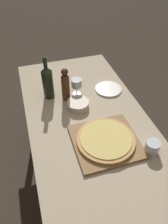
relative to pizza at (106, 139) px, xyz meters
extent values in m
plane|color=#382D23|center=(-0.04, 0.23, -0.78)|extent=(12.00, 12.00, 0.00)
cube|color=tan|center=(-0.04, 0.23, -0.04)|extent=(0.82, 1.66, 0.03)
cylinder|color=brown|center=(-0.39, 1.00, -0.42)|extent=(0.06, 0.06, 0.72)
cylinder|color=brown|center=(0.31, 1.00, -0.42)|extent=(0.06, 0.06, 0.72)
cube|color=olive|center=(0.00, 0.00, -0.02)|extent=(0.40, 0.38, 0.02)
cylinder|color=tan|center=(0.00, 0.00, 0.00)|extent=(0.36, 0.36, 0.02)
cylinder|color=#E0C66B|center=(0.00, 0.00, 0.01)|extent=(0.32, 0.32, 0.01)
cylinder|color=black|center=(-0.25, 0.55, 0.08)|extent=(0.08, 0.08, 0.22)
cone|color=black|center=(-0.25, 0.55, 0.21)|extent=(0.08, 0.08, 0.04)
cylinder|color=black|center=(-0.25, 0.55, 0.27)|extent=(0.03, 0.03, 0.08)
cylinder|color=#4C2819|center=(-0.13, 0.48, 0.08)|extent=(0.06, 0.06, 0.22)
sphere|color=#4C2819|center=(-0.13, 0.48, 0.21)|extent=(0.05, 0.05, 0.05)
cylinder|color=silver|center=(-0.04, 0.52, -0.03)|extent=(0.07, 0.07, 0.00)
cylinder|color=silver|center=(-0.04, 0.52, 0.01)|extent=(0.01, 0.01, 0.07)
cylinder|color=silver|center=(-0.04, 0.52, 0.07)|extent=(0.08, 0.08, 0.06)
cylinder|color=beige|center=(-0.07, 0.37, 0.00)|extent=(0.16, 0.16, 0.05)
cylinder|color=silver|center=(0.23, -0.14, 0.01)|extent=(0.09, 0.09, 0.08)
cylinder|color=silver|center=(0.22, 0.50, -0.02)|extent=(0.21, 0.21, 0.01)
camera|label=1|loc=(-0.38, -0.79, 1.02)|focal=35.00mm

